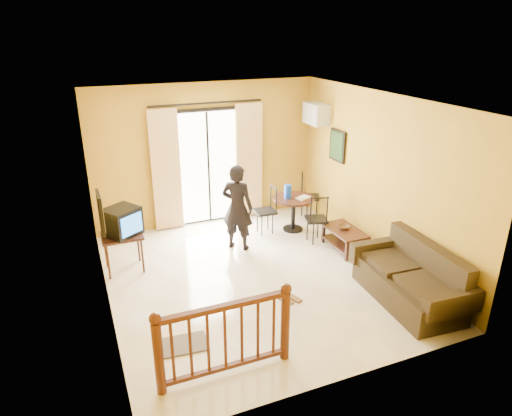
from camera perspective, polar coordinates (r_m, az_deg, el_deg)
name	(u,v)px	position (r m, az deg, el deg)	size (l,w,h in m)	color
ground	(255,277)	(7.43, -0.08, -8.62)	(5.00, 5.00, 0.00)	beige
room_shell	(255,176)	(6.73, -0.08, 3.98)	(5.00, 5.00, 5.00)	white
balcony_door	(208,166)	(9.08, -5.96, 5.22)	(2.25, 0.14, 2.46)	black
tv_table	(122,239)	(7.69, -16.40, -3.73)	(0.64, 0.53, 0.64)	black
television	(122,221)	(7.57, -16.40, -1.62)	(0.67, 0.65, 0.45)	black
picture_left	(101,213)	(6.14, -18.83, -0.56)	(0.05, 0.42, 0.52)	black
dining_table	(294,205)	(8.89, 4.71, 0.43)	(0.81, 0.81, 0.68)	black
water_jug	(288,191)	(8.76, 3.99, 2.07)	(0.14, 0.14, 0.27)	blue
serving_tray	(303,198)	(8.81, 5.89, 1.29)	(0.28, 0.18, 0.02)	beige
dining_chairs	(296,230)	(9.09, 5.06, -2.72)	(1.66, 1.60, 0.95)	black
air_conditioner	(316,114)	(9.22, 7.50, 11.58)	(0.31, 0.60, 0.40)	silver
botanical_print	(337,146)	(8.85, 10.13, 7.67)	(0.05, 0.50, 0.60)	black
coffee_table	(344,236)	(8.33, 10.98, -3.46)	(0.49, 0.88, 0.39)	black
bowl	(344,227)	(8.29, 10.96, -2.37)	(0.20, 0.20, 0.06)	brown
sofa	(412,280)	(7.08, 18.87, -8.55)	(0.95, 1.87, 0.87)	#2F2412
standing_person	(237,207)	(8.04, -2.35, 0.06)	(0.57, 0.38, 1.57)	black
stair_balustrade	(225,334)	(5.30, -3.90, -15.42)	(1.63, 0.13, 1.04)	#471E0F
doormat	(184,344)	(6.10, -9.01, -16.48)	(0.60, 0.40, 0.02)	#5D534A
sandals	(290,299)	(6.88, 4.27, -11.30)	(0.32, 0.27, 0.03)	brown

